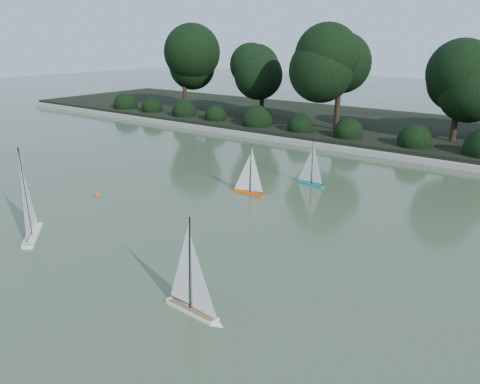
{
  "coord_description": "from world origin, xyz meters",
  "views": [
    {
      "loc": [
        4.58,
        -5.15,
        3.59
      ],
      "look_at": [
        -0.66,
        1.81,
        0.7
      ],
      "focal_mm": 35.0,
      "sensor_mm": 36.0,
      "label": 1
    }
  ],
  "objects_px": {
    "sailboat_teal": "(309,177)",
    "sailboat_white_a": "(32,220)",
    "race_buoy": "(97,195)",
    "sailboat_orange": "(247,185)",
    "sailboat_white_b": "(196,300)"
  },
  "relations": [
    {
      "from": "sailboat_white_a",
      "to": "race_buoy",
      "type": "relative_size",
      "value": 12.55
    },
    {
      "from": "sailboat_white_b",
      "to": "sailboat_teal",
      "type": "height_order",
      "value": "sailboat_white_b"
    },
    {
      "from": "sailboat_white_a",
      "to": "race_buoy",
      "type": "distance_m",
      "value": 2.41
    },
    {
      "from": "race_buoy",
      "to": "sailboat_white_a",
      "type": "bearing_deg",
      "value": -66.07
    },
    {
      "from": "sailboat_orange",
      "to": "race_buoy",
      "type": "relative_size",
      "value": 8.82
    },
    {
      "from": "sailboat_white_a",
      "to": "sailboat_white_b",
      "type": "relative_size",
      "value": 1.26
    },
    {
      "from": "sailboat_orange",
      "to": "sailboat_white_a",
      "type": "bearing_deg",
      "value": -112.04
    },
    {
      "from": "sailboat_white_a",
      "to": "sailboat_orange",
      "type": "bearing_deg",
      "value": 67.96
    },
    {
      "from": "sailboat_orange",
      "to": "race_buoy",
      "type": "height_order",
      "value": "sailboat_orange"
    },
    {
      "from": "sailboat_orange",
      "to": "sailboat_teal",
      "type": "xyz_separation_m",
      "value": [
        0.83,
        1.56,
        -0.01
      ]
    },
    {
      "from": "sailboat_white_b",
      "to": "race_buoy",
      "type": "distance_m",
      "value": 5.8
    },
    {
      "from": "sailboat_white_a",
      "to": "sailboat_orange",
      "type": "height_order",
      "value": "sailboat_white_a"
    },
    {
      "from": "sailboat_orange",
      "to": "sailboat_teal",
      "type": "distance_m",
      "value": 1.77
    },
    {
      "from": "sailboat_teal",
      "to": "sailboat_white_a",
      "type": "bearing_deg",
      "value": -113.67
    },
    {
      "from": "sailboat_teal",
      "to": "race_buoy",
      "type": "distance_m",
      "value": 5.26
    }
  ]
}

